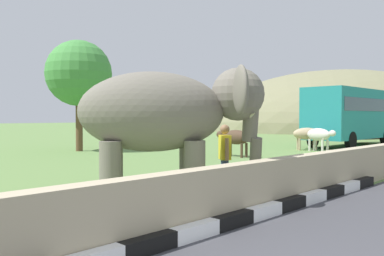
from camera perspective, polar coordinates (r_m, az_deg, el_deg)
striped_curb at (r=5.46m, az=-9.92°, el=-16.84°), size 16.20×0.20×0.24m
barrier_parapet at (r=7.14m, az=4.32°, el=-9.25°), size 28.00×0.36×1.00m
elephant at (r=8.74m, az=-3.20°, el=1.97°), size 3.93×3.68×2.91m
person_handler at (r=9.80m, az=4.59°, el=-3.77°), size 0.48×0.56×1.66m
bus_teal at (r=27.29m, az=21.25°, el=2.01°), size 8.12×2.63×3.50m
bus_red at (r=38.44m, az=23.58°, el=1.84°), size 8.29×4.06×3.50m
cow_near at (r=18.76m, az=6.05°, el=-1.36°), size 0.64×1.89×1.23m
cow_mid at (r=23.29m, az=15.84°, el=-0.84°), size 1.65×1.62×1.23m
cow_far at (r=22.38m, az=17.32°, el=-0.94°), size 1.01×1.92×1.23m
tree_distant at (r=22.63m, az=-15.52°, el=7.31°), size 3.49×3.49×5.88m
hill_east at (r=64.07m, az=20.11°, el=-0.12°), size 45.04×36.03×16.92m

